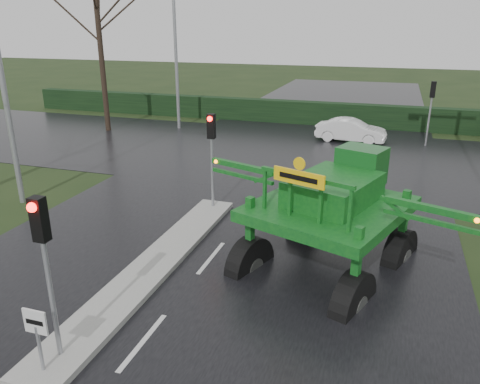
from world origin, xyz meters
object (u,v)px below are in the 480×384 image
(street_light_left_far, at_px, (179,31))
(traffic_signal_mid, at_px, (212,141))
(street_light_left_near, at_px, (2,37))
(white_sedan, at_px, (350,142))
(crop_sprayer, at_px, (255,196))
(keep_left_sign, at_px, (37,331))
(traffic_signal_near, at_px, (43,245))
(traffic_signal_far, at_px, (432,99))

(street_light_left_far, bearing_deg, traffic_signal_mid, -61.14)
(street_light_left_near, distance_m, white_sedan, 18.35)
(street_light_left_near, relative_size, crop_sprayer, 1.36)
(keep_left_sign, height_order, crop_sprayer, crop_sprayer)
(keep_left_sign, relative_size, crop_sprayer, 0.18)
(crop_sprayer, relative_size, white_sedan, 1.88)
(street_light_left_far, height_order, white_sedan, street_light_left_far)
(traffic_signal_mid, height_order, white_sedan, traffic_signal_mid)
(traffic_signal_near, distance_m, traffic_signal_far, 22.42)
(traffic_signal_far, distance_m, street_light_left_near, 20.58)
(keep_left_sign, xyz_separation_m, white_sedan, (3.72, 21.22, -1.06))
(traffic_signal_mid, distance_m, street_light_left_near, 7.83)
(traffic_signal_far, height_order, crop_sprayer, crop_sprayer)
(keep_left_sign, bearing_deg, white_sedan, 80.07)
(traffic_signal_near, bearing_deg, crop_sprayer, 63.19)
(traffic_signal_near, distance_m, traffic_signal_mid, 8.50)
(traffic_signal_near, bearing_deg, traffic_signal_mid, 90.00)
(keep_left_sign, xyz_separation_m, crop_sprayer, (2.57, 5.58, 1.00))
(keep_left_sign, height_order, traffic_signal_near, traffic_signal_near)
(keep_left_sign, height_order, street_light_left_near, street_light_left_near)
(street_light_left_near, bearing_deg, white_sedan, 52.29)
(keep_left_sign, bearing_deg, crop_sprayer, 65.26)
(keep_left_sign, relative_size, traffic_signal_near, 0.38)
(traffic_signal_mid, xyz_separation_m, street_light_left_near, (-6.89, -1.49, 3.40))
(traffic_signal_far, bearing_deg, white_sedan, 3.99)
(traffic_signal_mid, bearing_deg, street_light_left_far, 118.86)
(traffic_signal_mid, bearing_deg, street_light_left_near, -167.79)
(traffic_signal_mid, height_order, street_light_left_far, street_light_left_far)
(traffic_signal_near, distance_m, white_sedan, 21.22)
(white_sedan, bearing_deg, street_light_left_far, 93.64)
(traffic_signal_near, height_order, white_sedan, traffic_signal_near)
(traffic_signal_near, xyz_separation_m, crop_sprayer, (2.57, 5.09, -0.53))
(traffic_signal_near, relative_size, traffic_signal_mid, 1.00)
(keep_left_sign, relative_size, traffic_signal_far, 0.38)
(traffic_signal_near, height_order, street_light_left_far, street_light_left_far)
(keep_left_sign, distance_m, white_sedan, 21.57)
(street_light_left_far, bearing_deg, crop_sprayer, -59.27)
(traffic_signal_far, relative_size, street_light_left_near, 0.35)
(keep_left_sign, bearing_deg, traffic_signal_near, 90.00)
(street_light_left_far, bearing_deg, traffic_signal_near, -71.83)
(keep_left_sign, height_order, street_light_left_far, street_light_left_far)
(street_light_left_far, bearing_deg, street_light_left_near, -90.00)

